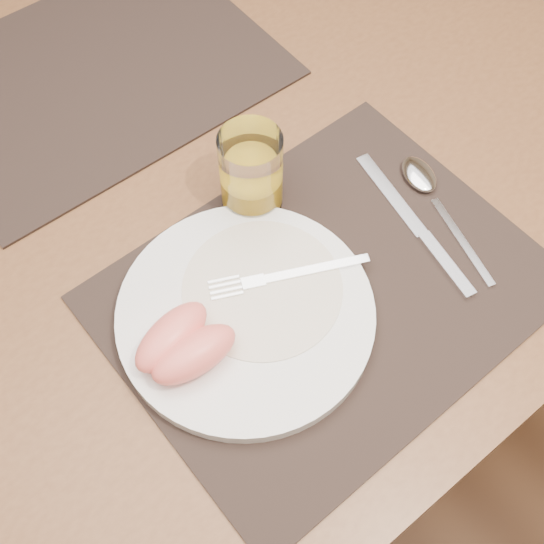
{
  "coord_description": "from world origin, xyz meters",
  "views": [
    {
      "loc": [
        -0.24,
        -0.46,
        1.4
      ],
      "look_at": [
        -0.02,
        -0.17,
        0.77
      ],
      "focal_mm": 45.0,
      "sensor_mm": 36.0,
      "label": 1
    }
  ],
  "objects_px": {
    "placemat_near": "(326,291)",
    "spoon": "(425,184)",
    "fork": "(276,278)",
    "knife": "(423,234)",
    "plate": "(246,314)",
    "placemat_far": "(97,73)",
    "table": "(199,216)",
    "juice_glass": "(251,176)"
  },
  "relations": [
    {
      "from": "placemat_far",
      "to": "plate",
      "type": "xyz_separation_m",
      "value": [
        -0.06,
        -0.41,
        0.01
      ]
    },
    {
      "from": "fork",
      "to": "placemat_far",
      "type": "bearing_deg",
      "value": 87.69
    },
    {
      "from": "table",
      "to": "spoon",
      "type": "relative_size",
      "value": 7.37
    },
    {
      "from": "plate",
      "to": "juice_glass",
      "type": "bearing_deg",
      "value": 49.88
    },
    {
      "from": "placemat_near",
      "to": "spoon",
      "type": "xyz_separation_m",
      "value": [
        0.18,
        0.03,
        0.01
      ]
    },
    {
      "from": "placemat_near",
      "to": "knife",
      "type": "xyz_separation_m",
      "value": [
        0.13,
        -0.01,
        0.0
      ]
    },
    {
      "from": "table",
      "to": "plate",
      "type": "height_order",
      "value": "plate"
    },
    {
      "from": "plate",
      "to": "juice_glass",
      "type": "relative_size",
      "value": 2.53
    },
    {
      "from": "placemat_near",
      "to": "spoon",
      "type": "height_order",
      "value": "spoon"
    },
    {
      "from": "plate",
      "to": "spoon",
      "type": "distance_m",
      "value": 0.27
    },
    {
      "from": "knife",
      "to": "placemat_near",
      "type": "bearing_deg",
      "value": 173.87
    },
    {
      "from": "table",
      "to": "placemat_near",
      "type": "xyz_separation_m",
      "value": [
        0.02,
        -0.22,
        0.09
      ]
    },
    {
      "from": "knife",
      "to": "spoon",
      "type": "bearing_deg",
      "value": 43.24
    },
    {
      "from": "placemat_far",
      "to": "juice_glass",
      "type": "xyz_separation_m",
      "value": [
        0.03,
        -0.3,
        0.05
      ]
    },
    {
      "from": "placemat_far",
      "to": "plate",
      "type": "relative_size",
      "value": 1.67
    },
    {
      "from": "plate",
      "to": "placemat_far",
      "type": "bearing_deg",
      "value": 81.12
    },
    {
      "from": "placemat_near",
      "to": "placemat_far",
      "type": "height_order",
      "value": "same"
    },
    {
      "from": "table",
      "to": "plate",
      "type": "xyz_separation_m",
      "value": [
        -0.07,
        -0.19,
        0.1
      ]
    },
    {
      "from": "fork",
      "to": "knife",
      "type": "bearing_deg",
      "value": -17.06
    },
    {
      "from": "placemat_near",
      "to": "spoon",
      "type": "distance_m",
      "value": 0.19
    },
    {
      "from": "table",
      "to": "plate",
      "type": "bearing_deg",
      "value": -108.77
    },
    {
      "from": "fork",
      "to": "knife",
      "type": "distance_m",
      "value": 0.18
    },
    {
      "from": "fork",
      "to": "knife",
      "type": "height_order",
      "value": "fork"
    },
    {
      "from": "plate",
      "to": "table",
      "type": "bearing_deg",
      "value": 71.23
    },
    {
      "from": "placemat_far",
      "to": "knife",
      "type": "height_order",
      "value": "knife"
    },
    {
      "from": "placemat_near",
      "to": "fork",
      "type": "distance_m",
      "value": 0.06
    },
    {
      "from": "table",
      "to": "juice_glass",
      "type": "height_order",
      "value": "juice_glass"
    },
    {
      "from": "fork",
      "to": "knife",
      "type": "xyz_separation_m",
      "value": [
        0.17,
        -0.05,
        -0.02
      ]
    },
    {
      "from": "placemat_far",
      "to": "juice_glass",
      "type": "distance_m",
      "value": 0.3
    },
    {
      "from": "table",
      "to": "placemat_near",
      "type": "height_order",
      "value": "placemat_near"
    },
    {
      "from": "placemat_near",
      "to": "juice_glass",
      "type": "height_order",
      "value": "juice_glass"
    },
    {
      "from": "placemat_far",
      "to": "fork",
      "type": "distance_m",
      "value": 0.4
    },
    {
      "from": "placemat_far",
      "to": "spoon",
      "type": "height_order",
      "value": "spoon"
    },
    {
      "from": "table",
      "to": "knife",
      "type": "xyz_separation_m",
      "value": [
        0.15,
        -0.23,
        0.09
      ]
    },
    {
      "from": "placemat_far",
      "to": "spoon",
      "type": "bearing_deg",
      "value": -63.17
    },
    {
      "from": "placemat_near",
      "to": "plate",
      "type": "height_order",
      "value": "plate"
    },
    {
      "from": "placemat_near",
      "to": "knife",
      "type": "bearing_deg",
      "value": -6.13
    },
    {
      "from": "placemat_near",
      "to": "knife",
      "type": "relative_size",
      "value": 2.05
    },
    {
      "from": "placemat_far",
      "to": "juice_glass",
      "type": "height_order",
      "value": "juice_glass"
    },
    {
      "from": "table",
      "to": "knife",
      "type": "relative_size",
      "value": 6.39
    },
    {
      "from": "placemat_near",
      "to": "fork",
      "type": "height_order",
      "value": "fork"
    },
    {
      "from": "placemat_near",
      "to": "spoon",
      "type": "bearing_deg",
      "value": 10.48
    }
  ]
}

